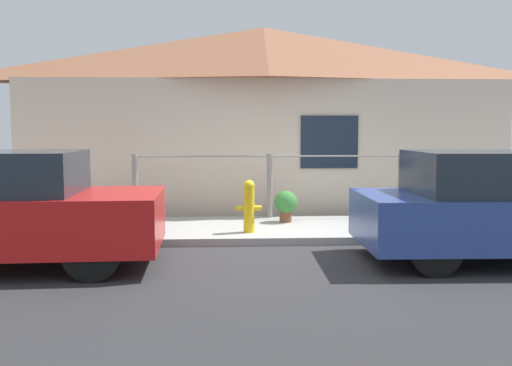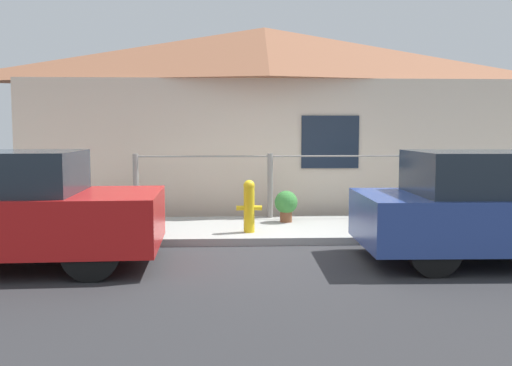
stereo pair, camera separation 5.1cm
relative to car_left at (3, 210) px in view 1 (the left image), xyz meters
name	(u,v)px [view 1 (the left image)]	position (x,y,z in m)	size (l,w,h in m)	color
ground_plane	(280,246)	(3.52, 1.13, -0.72)	(60.00, 60.00, 0.00)	#2D2D30
sidewalk	(274,229)	(3.52, 2.21, -0.66)	(24.00, 2.16, 0.12)	#9E9E99
house	(264,65)	(3.52, 4.72, 2.29)	(9.88, 2.23, 3.79)	beige
fence	(270,182)	(3.52, 3.13, 0.03)	(4.90, 0.10, 1.16)	gray
car_left	(3,210)	(0.00, 0.00, 0.00)	(3.79, 1.85, 1.43)	red
car_right	(501,207)	(6.25, 0.00, -0.02)	(3.71, 1.78, 1.42)	#2D4793
fire_hydrant	(249,205)	(3.08, 1.65, -0.18)	(0.40, 0.18, 0.81)	yellow
potted_plant_near_hydrant	(286,204)	(3.75, 2.60, -0.29)	(0.40, 0.40, 0.54)	brown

